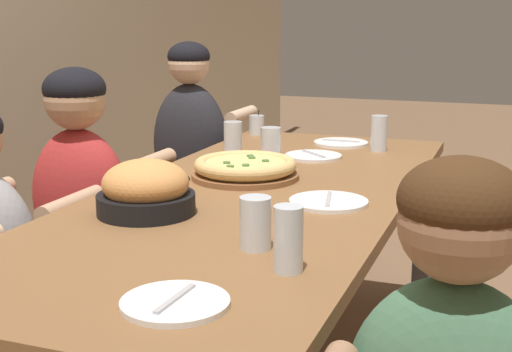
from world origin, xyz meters
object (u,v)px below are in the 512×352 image
(empty_plate_d, at_px, (341,143))
(skillet_bowl, at_px, (146,190))
(drinking_glass_e, at_px, (288,242))
(diner_far_right, at_px, (192,180))
(empty_plate_b, at_px, (175,303))
(empty_plate_a, at_px, (329,202))
(drinking_glass_b, at_px, (379,136))
(empty_plate_c, at_px, (313,156))
(cocktail_glass_blue, at_px, (257,126))
(diner_far_center, at_px, (83,238))
(pizza_board_main, at_px, (245,168))
(drinking_glass_a, at_px, (255,226))
(drinking_glass_c, at_px, (271,144))
(drinking_glass_d, at_px, (233,142))

(empty_plate_d, bearing_deg, skillet_bowl, 168.70)
(skillet_bowl, bearing_deg, drinking_glass_e, -120.30)
(empty_plate_d, xyz_separation_m, diner_far_right, (0.04, 0.72, -0.23))
(empty_plate_b, bearing_deg, empty_plate_a, -5.68)
(drinking_glass_b, height_order, drinking_glass_e, same)
(empty_plate_c, relative_size, cocktail_glass_blue, 1.99)
(diner_far_center, bearing_deg, drinking_glass_b, 40.28)
(pizza_board_main, xyz_separation_m, drinking_glass_b, (0.64, -0.32, 0.03))
(drinking_glass_a, bearing_deg, empty_plate_a, -7.18)
(empty_plate_d, xyz_separation_m, drinking_glass_b, (-0.09, -0.18, 0.06))
(pizza_board_main, distance_m, empty_plate_b, 1.07)
(drinking_glass_c, height_order, drinking_glass_d, drinking_glass_d)
(empty_plate_a, distance_m, cocktail_glass_blue, 1.24)
(diner_far_right, bearing_deg, drinking_glass_e, -58.00)
(empty_plate_a, height_order, drinking_glass_b, drinking_glass_b)
(drinking_glass_d, bearing_deg, empty_plate_d, -38.53)
(drinking_glass_d, bearing_deg, drinking_glass_a, -155.05)
(empty_plate_a, bearing_deg, skillet_bowl, 121.71)
(empty_plate_d, distance_m, drinking_glass_e, 1.54)
(drinking_glass_a, bearing_deg, pizza_board_main, 23.14)
(skillet_bowl, relative_size, drinking_glass_b, 2.74)
(drinking_glass_c, bearing_deg, drinking_glass_b, -54.79)
(pizza_board_main, relative_size, drinking_glass_a, 2.89)
(empty_plate_a, relative_size, cocktail_glass_blue, 2.10)
(empty_plate_b, relative_size, diner_far_center, 0.18)
(empty_plate_c, distance_m, cocktail_glass_blue, 0.58)
(pizza_board_main, distance_m, empty_plate_a, 0.41)
(drinking_glass_d, xyz_separation_m, diner_far_center, (-0.44, 0.39, -0.29))
(empty_plate_d, distance_m, drinking_glass_a, 1.41)
(empty_plate_b, bearing_deg, empty_plate_d, 3.76)
(empty_plate_a, distance_m, diner_far_right, 1.37)
(cocktail_glass_blue, xyz_separation_m, diner_far_right, (-0.08, 0.29, -0.26))
(drinking_glass_b, bearing_deg, cocktail_glass_blue, 70.71)
(diner_far_right, bearing_deg, empty_plate_a, -47.35)
(empty_plate_d, distance_m, cocktail_glass_blue, 0.44)
(empty_plate_b, distance_m, diner_far_center, 1.26)
(empty_plate_c, height_order, cocktail_glass_blue, cocktail_glass_blue)
(empty_plate_a, relative_size, empty_plate_b, 1.10)
(cocktail_glass_blue, bearing_deg, drinking_glass_e, -157.46)
(skillet_bowl, relative_size, drinking_glass_a, 3.14)
(empty_plate_d, relative_size, drinking_glass_a, 1.82)
(empty_plate_b, bearing_deg, drinking_glass_d, 17.88)
(drinking_glass_e, bearing_deg, cocktail_glass_blue, 22.54)
(drinking_glass_b, relative_size, drinking_glass_d, 1.05)
(empty_plate_b, bearing_deg, pizza_board_main, 14.23)
(empty_plate_c, xyz_separation_m, drinking_glass_d, (-0.09, 0.29, 0.05))
(skillet_bowl, height_order, empty_plate_d, skillet_bowl)
(skillet_bowl, distance_m, cocktail_glass_blue, 1.35)
(diner_far_center, bearing_deg, pizza_board_main, 11.74)
(skillet_bowl, bearing_deg, drinking_glass_c, -3.55)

